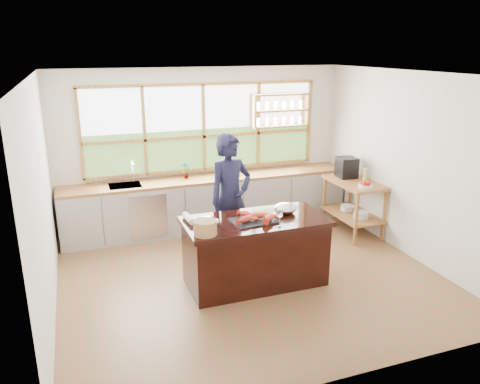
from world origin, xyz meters
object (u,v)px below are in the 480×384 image
cook (230,199)px  island (255,251)px  espresso_machine (347,167)px  wicker_basket (205,228)px

cook → island: bearing=-100.6°
espresso_machine → wicker_basket: espresso_machine is taller
island → wicker_basket: (-0.75, -0.28, 0.53)m
island → wicker_basket: 0.96m
cook → wicker_basket: 1.26m
island → cook: (-0.07, 0.79, 0.48)m
island → espresso_machine: 2.65m
island → espresso_machine: espresso_machine is taller
island → cook: cook is taller
island → wicker_basket: wicker_basket is taller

